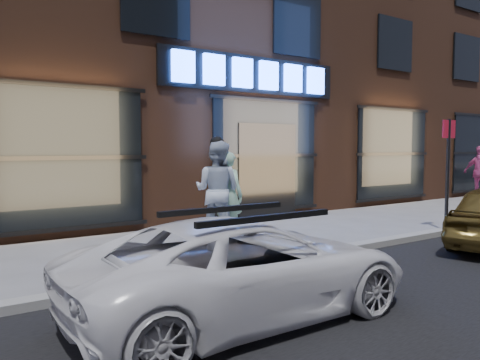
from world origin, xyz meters
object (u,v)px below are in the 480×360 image
object	(u,v)px
man_bowtie	(228,195)
man_cap	(217,191)
passerby	(480,172)
white_suv	(244,268)
sign_post	(448,164)

from	to	relation	value
man_bowtie	man_cap	distance (m)	0.27
man_cap	passerby	bearing A→B (deg)	-119.68
passerby	white_suv	xyz separation A→B (m)	(-13.29, -4.74, -0.40)
sign_post	white_suv	bearing A→B (deg)	-160.27
man_cap	sign_post	xyz separation A→B (m)	(4.58, -1.97, 0.49)
man_bowtie	man_cap	bearing A→B (deg)	62.94
passerby	sign_post	xyz separation A→B (m)	(-6.76, -2.99, 0.52)
man_cap	white_suv	world-z (taller)	man_cap
man_bowtie	sign_post	bearing A→B (deg)	-138.19
passerby	white_suv	world-z (taller)	passerby
man_bowtie	passerby	distance (m)	11.14
man_cap	sign_post	bearing A→B (deg)	-148.07
man_cap	white_suv	size ratio (longest dim) A/B	0.51
man_bowtie	passerby	xyz separation A→B (m)	(11.09, 1.03, 0.07)
white_suv	sign_post	xyz separation A→B (m)	(6.53, 1.75, 0.92)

